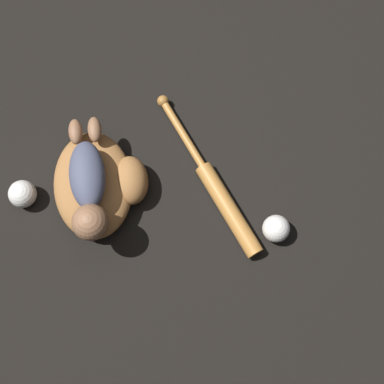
{
  "coord_description": "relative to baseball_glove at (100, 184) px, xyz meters",
  "views": [
    {
      "loc": [
        0.48,
        0.2,
        1.45
      ],
      "look_at": [
        0.1,
        0.22,
        0.07
      ],
      "focal_mm": 50.0,
      "sensor_mm": 36.0,
      "label": 1
    }
  ],
  "objects": [
    {
      "name": "baseball_glove",
      "position": [
        0.0,
        0.0,
        0.0
      ],
      "size": [
        0.32,
        0.28,
        0.1
      ],
      "color": "#A8703D",
      "rests_on": "ground"
    },
    {
      "name": "baseball_spare",
      "position": [
        0.02,
        -0.21,
        -0.01
      ],
      "size": [
        0.08,
        0.08,
        0.08
      ],
      "color": "white",
      "rests_on": "ground"
    },
    {
      "name": "baby_figure",
      "position": [
        0.03,
        -0.01,
        0.09
      ],
      "size": [
        0.35,
        0.12,
        0.09
      ],
      "color": "#4C516B",
      "rests_on": "baseball_glove"
    },
    {
      "name": "baseball_bat",
      "position": [
        0.03,
        0.33,
        -0.02
      ],
      "size": [
        0.49,
        0.28,
        0.05
      ],
      "color": "#C6843D",
      "rests_on": "ground"
    },
    {
      "name": "ground_plane",
      "position": [
        -0.06,
        0.04,
        -0.05
      ],
      "size": [
        6.0,
        6.0,
        0.0
      ],
      "primitive_type": "plane",
      "color": "black"
    },
    {
      "name": "baseball",
      "position": [
        0.14,
        0.48,
        -0.01
      ],
      "size": [
        0.08,
        0.08,
        0.08
      ],
      "color": "white",
      "rests_on": "ground"
    }
  ]
}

